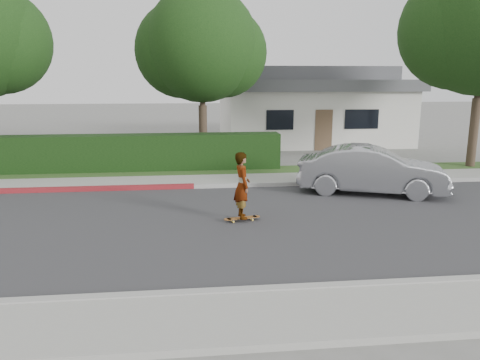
# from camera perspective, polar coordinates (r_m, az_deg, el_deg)

# --- Properties ---
(ground) EXTENTS (120.00, 120.00, 0.00)m
(ground) POSITION_cam_1_polar(r_m,az_deg,el_deg) (12.07, -10.10, -5.60)
(ground) COLOR slate
(ground) RESTS_ON ground
(road) EXTENTS (60.00, 8.00, 0.01)m
(road) POSITION_cam_1_polar(r_m,az_deg,el_deg) (12.07, -10.10, -5.57)
(road) COLOR #2D2D30
(road) RESTS_ON ground
(curb_near) EXTENTS (60.00, 0.20, 0.15)m
(curb_near) POSITION_cam_1_polar(r_m,az_deg,el_deg) (8.24, -11.91, -13.85)
(curb_near) COLOR #9E9E99
(curb_near) RESTS_ON ground
(sidewalk_near) EXTENTS (60.00, 1.60, 0.12)m
(sidewalk_near) POSITION_cam_1_polar(r_m,az_deg,el_deg) (7.46, -12.57, -16.98)
(sidewalk_near) COLOR gray
(sidewalk_near) RESTS_ON ground
(curb_far) EXTENTS (60.00, 0.20, 0.15)m
(curb_far) POSITION_cam_1_polar(r_m,az_deg,el_deg) (16.00, -9.22, -0.84)
(curb_far) COLOR #9E9E99
(curb_far) RESTS_ON ground
(curb_red_section) EXTENTS (12.00, 0.21, 0.15)m
(curb_red_section) POSITION_cam_1_polar(r_m,az_deg,el_deg) (17.01, -26.29, -1.18)
(curb_red_section) COLOR maroon
(curb_red_section) RESTS_ON ground
(sidewalk_far) EXTENTS (60.00, 1.60, 0.12)m
(sidewalk_far) POSITION_cam_1_polar(r_m,az_deg,el_deg) (16.88, -9.08, -0.20)
(sidewalk_far) COLOR gray
(sidewalk_far) RESTS_ON ground
(planting_strip) EXTENTS (60.00, 1.60, 0.10)m
(planting_strip) POSITION_cam_1_polar(r_m,az_deg,el_deg) (18.45, -8.86, 0.84)
(planting_strip) COLOR #2D4C1E
(planting_strip) RESTS_ON ground
(hedge) EXTENTS (15.00, 1.00, 1.50)m
(hedge) POSITION_cam_1_polar(r_m,az_deg,el_deg) (19.28, -17.81, 3.00)
(hedge) COLOR black
(hedge) RESTS_ON ground
(tree_center) EXTENTS (5.66, 4.84, 7.44)m
(tree_center) POSITION_cam_1_polar(r_m,az_deg,el_deg) (20.70, -4.75, 15.68)
(tree_center) COLOR #33261C
(tree_center) RESTS_ON ground
(house) EXTENTS (10.60, 8.60, 4.30)m
(house) POSITION_cam_1_polar(r_m,az_deg,el_deg) (28.43, 8.33, 9.00)
(house) COLOR beige
(house) RESTS_ON ground
(skateboard) EXTENTS (1.01, 0.41, 0.09)m
(skateboard) POSITION_cam_1_polar(r_m,az_deg,el_deg) (12.28, 0.26, -4.66)
(skateboard) COLOR gold
(skateboard) RESTS_ON ground
(skateboarder) EXTENTS (0.49, 0.68, 1.73)m
(skateboarder) POSITION_cam_1_polar(r_m,az_deg,el_deg) (12.05, 0.26, -0.65)
(skateboarder) COLOR white
(skateboarder) RESTS_ON skateboard
(car_silver) EXTENTS (4.94, 3.12, 1.54)m
(car_silver) POSITION_cam_1_polar(r_m,az_deg,el_deg) (15.66, 15.75, 1.16)
(car_silver) COLOR #A2A3A8
(car_silver) RESTS_ON ground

